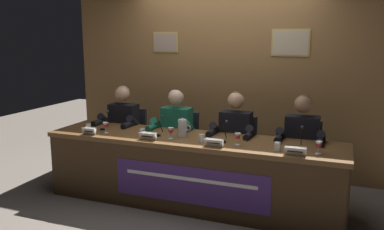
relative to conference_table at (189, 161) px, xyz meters
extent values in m
plane|color=#70665B|center=(0.00, 0.11, -0.52)|extent=(12.00, 12.00, 0.00)
cube|color=brown|center=(0.00, 1.37, 0.78)|extent=(4.49, 0.12, 2.60)
cube|color=tan|center=(-0.86, 1.31, 1.25)|extent=(0.37, 0.02, 0.28)
cube|color=gray|center=(-0.86, 1.29, 1.25)|extent=(0.33, 0.01, 0.24)
cube|color=tan|center=(0.85, 1.31, 1.25)|extent=(0.47, 0.02, 0.34)
cube|color=tan|center=(0.85, 1.29, 1.25)|extent=(0.43, 0.01, 0.30)
cube|color=brown|center=(0.00, 0.11, 0.22)|extent=(3.29, 0.76, 0.05)
cube|color=#402A16|center=(0.00, -0.25, -0.16)|extent=(3.23, 0.04, 0.71)
cube|color=#402A16|center=(-1.60, 0.11, -0.16)|extent=(0.08, 0.68, 0.71)
cube|color=#402A16|center=(1.59, 0.11, -0.16)|extent=(0.08, 0.68, 0.71)
cube|color=#4C2D7A|center=(0.11, -0.27, -0.16)|extent=(1.67, 0.01, 0.39)
cube|color=white|center=(0.11, -0.28, -0.09)|extent=(1.42, 0.00, 0.04)
cylinder|color=black|center=(-1.12, 0.59, -0.50)|extent=(0.44, 0.44, 0.02)
cylinder|color=black|center=(-1.12, 0.59, -0.29)|extent=(0.05, 0.05, 0.41)
cube|color=#232328|center=(-1.12, 0.59, -0.07)|extent=(0.44, 0.44, 0.03)
cube|color=#232328|center=(-1.12, 0.79, 0.16)|extent=(0.40, 0.05, 0.44)
cylinder|color=black|center=(-1.22, 0.24, -0.29)|extent=(0.10, 0.10, 0.46)
cylinder|color=black|center=(-1.02, 0.24, -0.29)|extent=(0.10, 0.10, 0.46)
cylinder|color=black|center=(-1.22, 0.39, -0.01)|extent=(0.13, 0.34, 0.13)
cylinder|color=black|center=(-1.02, 0.39, -0.01)|extent=(0.13, 0.34, 0.13)
cube|color=black|center=(-1.12, 0.56, 0.23)|extent=(0.36, 0.20, 0.48)
sphere|color=tan|center=(-1.12, 0.54, 0.61)|extent=(0.19, 0.19, 0.19)
sphere|color=gray|center=(-1.12, 0.55, 0.62)|extent=(0.17, 0.17, 0.17)
cylinder|color=black|center=(-1.33, 0.46, 0.25)|extent=(0.09, 0.30, 0.25)
cylinder|color=black|center=(-0.91, 0.46, 0.25)|extent=(0.09, 0.30, 0.25)
cylinder|color=black|center=(-1.33, 0.30, 0.27)|extent=(0.07, 0.24, 0.07)
cylinder|color=black|center=(-0.91, 0.30, 0.27)|extent=(0.07, 0.24, 0.07)
cube|color=white|center=(-1.13, -0.20, 0.28)|extent=(0.16, 0.03, 0.08)
cube|color=white|center=(-1.13, -0.17, 0.28)|extent=(0.16, 0.03, 0.08)
cube|color=black|center=(-1.13, -0.20, 0.28)|extent=(0.11, 0.01, 0.01)
cylinder|color=white|center=(-1.00, -0.05, 0.24)|extent=(0.06, 0.06, 0.00)
cylinder|color=white|center=(-1.00, -0.05, 0.27)|extent=(0.01, 0.01, 0.05)
cone|color=white|center=(-1.00, -0.05, 0.33)|extent=(0.06, 0.06, 0.06)
cylinder|color=#B21E2D|center=(-1.00, -0.05, 0.33)|extent=(0.04, 0.04, 0.04)
cylinder|color=silver|center=(-1.25, -0.04, 0.28)|extent=(0.06, 0.06, 0.08)
cylinder|color=silver|center=(-1.25, -0.04, 0.27)|extent=(0.05, 0.05, 0.05)
cylinder|color=black|center=(-1.12, 0.06, 0.25)|extent=(0.06, 0.06, 0.02)
cylinder|color=black|center=(-1.12, 0.12, 0.35)|extent=(0.01, 0.13, 0.18)
sphere|color=#2D2D2D|center=(-1.12, 0.19, 0.44)|extent=(0.03, 0.03, 0.03)
cylinder|color=black|center=(-0.38, 0.59, -0.50)|extent=(0.44, 0.44, 0.02)
cylinder|color=black|center=(-0.38, 0.59, -0.29)|extent=(0.05, 0.05, 0.41)
cube|color=#232328|center=(-0.38, 0.59, -0.07)|extent=(0.44, 0.44, 0.03)
cube|color=#232328|center=(-0.38, 0.79, 0.16)|extent=(0.40, 0.05, 0.44)
cylinder|color=black|center=(-0.48, 0.24, -0.29)|extent=(0.10, 0.10, 0.46)
cylinder|color=black|center=(-0.28, 0.24, -0.29)|extent=(0.10, 0.10, 0.46)
cylinder|color=black|center=(-0.48, 0.39, -0.01)|extent=(0.13, 0.34, 0.13)
cylinder|color=black|center=(-0.28, 0.39, -0.01)|extent=(0.13, 0.34, 0.13)
cube|color=#196047|center=(-0.38, 0.56, 0.23)|extent=(0.36, 0.20, 0.48)
sphere|color=beige|center=(-0.38, 0.54, 0.61)|extent=(0.19, 0.19, 0.19)
sphere|color=#331E0F|center=(-0.38, 0.55, 0.62)|extent=(0.17, 0.17, 0.17)
cylinder|color=#196047|center=(-0.59, 0.46, 0.25)|extent=(0.09, 0.30, 0.25)
cylinder|color=#196047|center=(-0.17, 0.46, 0.25)|extent=(0.09, 0.30, 0.25)
cylinder|color=#196047|center=(-0.59, 0.30, 0.27)|extent=(0.07, 0.24, 0.07)
cylinder|color=#196047|center=(-0.17, 0.30, 0.27)|extent=(0.07, 0.24, 0.07)
cube|color=white|center=(-0.41, -0.17, 0.28)|extent=(0.19, 0.03, 0.08)
cube|color=white|center=(-0.41, -0.14, 0.28)|extent=(0.19, 0.03, 0.08)
cube|color=black|center=(-0.41, -0.18, 0.28)|extent=(0.13, 0.01, 0.01)
cylinder|color=white|center=(-0.19, -0.03, 0.24)|extent=(0.06, 0.06, 0.00)
cylinder|color=white|center=(-0.19, -0.03, 0.27)|extent=(0.01, 0.01, 0.05)
cone|color=white|center=(-0.19, -0.03, 0.33)|extent=(0.06, 0.06, 0.06)
cylinder|color=#B21E2D|center=(-0.19, -0.03, 0.33)|extent=(0.04, 0.04, 0.04)
cylinder|color=silver|center=(-0.53, -0.04, 0.28)|extent=(0.06, 0.06, 0.08)
cylinder|color=silver|center=(-0.53, -0.04, 0.27)|extent=(0.05, 0.05, 0.05)
cylinder|color=black|center=(-0.38, 0.03, 0.25)|extent=(0.06, 0.06, 0.02)
cylinder|color=black|center=(-0.38, 0.09, 0.35)|extent=(0.01, 0.13, 0.18)
sphere|color=#2D2D2D|center=(-0.38, 0.15, 0.44)|extent=(0.03, 0.03, 0.03)
cylinder|color=black|center=(0.37, 0.59, -0.50)|extent=(0.44, 0.44, 0.02)
cylinder|color=black|center=(0.37, 0.59, -0.29)|extent=(0.05, 0.05, 0.41)
cube|color=#232328|center=(0.37, 0.59, -0.07)|extent=(0.44, 0.44, 0.03)
cube|color=#232328|center=(0.37, 0.79, 0.16)|extent=(0.40, 0.05, 0.44)
cylinder|color=black|center=(0.27, 0.24, -0.29)|extent=(0.10, 0.10, 0.46)
cylinder|color=black|center=(0.47, 0.24, -0.29)|extent=(0.10, 0.10, 0.46)
cylinder|color=black|center=(0.27, 0.39, -0.01)|extent=(0.13, 0.34, 0.13)
cylinder|color=black|center=(0.47, 0.39, -0.01)|extent=(0.13, 0.34, 0.13)
cube|color=black|center=(0.37, 0.56, 0.23)|extent=(0.36, 0.20, 0.48)
sphere|color=tan|center=(0.37, 0.54, 0.61)|extent=(0.19, 0.19, 0.19)
sphere|color=#593819|center=(0.37, 0.55, 0.62)|extent=(0.17, 0.17, 0.17)
cylinder|color=black|center=(0.16, 0.46, 0.25)|extent=(0.09, 0.30, 0.25)
cylinder|color=black|center=(0.58, 0.46, 0.25)|extent=(0.09, 0.30, 0.25)
cylinder|color=black|center=(0.16, 0.30, 0.27)|extent=(0.07, 0.24, 0.07)
cylinder|color=black|center=(0.58, 0.30, 0.27)|extent=(0.07, 0.24, 0.07)
cube|color=white|center=(0.34, -0.18, 0.28)|extent=(0.19, 0.03, 0.08)
cube|color=white|center=(0.34, -0.15, 0.28)|extent=(0.19, 0.03, 0.08)
cube|color=black|center=(0.34, -0.18, 0.28)|extent=(0.13, 0.01, 0.01)
cylinder|color=white|center=(0.54, -0.01, 0.24)|extent=(0.06, 0.06, 0.00)
cylinder|color=white|center=(0.54, -0.01, 0.27)|extent=(0.01, 0.01, 0.05)
cone|color=white|center=(0.54, -0.01, 0.33)|extent=(0.06, 0.06, 0.06)
cylinder|color=#B21E2D|center=(0.54, -0.01, 0.33)|extent=(0.04, 0.04, 0.04)
cylinder|color=silver|center=(0.17, -0.05, 0.28)|extent=(0.06, 0.06, 0.08)
cylinder|color=silver|center=(0.17, -0.05, 0.27)|extent=(0.05, 0.05, 0.05)
cylinder|color=black|center=(0.38, 0.01, 0.25)|extent=(0.06, 0.06, 0.02)
cylinder|color=black|center=(0.38, 0.07, 0.35)|extent=(0.01, 0.13, 0.18)
sphere|color=#2D2D2D|center=(0.38, 0.14, 0.44)|extent=(0.03, 0.03, 0.03)
cylinder|color=black|center=(1.12, 0.59, -0.50)|extent=(0.44, 0.44, 0.02)
cylinder|color=black|center=(1.12, 0.59, -0.29)|extent=(0.05, 0.05, 0.41)
cube|color=#232328|center=(1.12, 0.59, -0.07)|extent=(0.44, 0.44, 0.03)
cube|color=#232328|center=(1.12, 0.79, 0.16)|extent=(0.40, 0.05, 0.44)
cylinder|color=black|center=(1.02, 0.24, -0.29)|extent=(0.10, 0.10, 0.46)
cylinder|color=black|center=(1.22, 0.24, -0.29)|extent=(0.10, 0.10, 0.46)
cylinder|color=black|center=(1.02, 0.39, -0.01)|extent=(0.13, 0.34, 0.13)
cylinder|color=black|center=(1.22, 0.39, -0.01)|extent=(0.13, 0.34, 0.13)
cube|color=black|center=(1.12, 0.56, 0.23)|extent=(0.36, 0.20, 0.48)
sphere|color=#8E664C|center=(1.12, 0.54, 0.61)|extent=(0.19, 0.19, 0.19)
sphere|color=#593819|center=(1.12, 0.55, 0.62)|extent=(0.17, 0.17, 0.17)
cylinder|color=black|center=(0.91, 0.46, 0.25)|extent=(0.09, 0.30, 0.25)
cylinder|color=black|center=(1.33, 0.46, 0.25)|extent=(0.09, 0.30, 0.25)
cylinder|color=black|center=(0.91, 0.30, 0.27)|extent=(0.07, 0.24, 0.07)
cylinder|color=black|center=(1.33, 0.30, 0.27)|extent=(0.07, 0.24, 0.07)
cube|color=white|center=(1.14, -0.19, 0.28)|extent=(0.20, 0.03, 0.08)
cube|color=white|center=(1.14, -0.16, 0.28)|extent=(0.20, 0.03, 0.08)
cube|color=black|center=(1.14, -0.20, 0.28)|extent=(0.14, 0.01, 0.01)
cylinder|color=white|center=(1.34, -0.05, 0.24)|extent=(0.06, 0.06, 0.00)
cylinder|color=white|center=(1.34, -0.05, 0.27)|extent=(0.01, 0.01, 0.05)
cone|color=white|center=(1.34, -0.05, 0.33)|extent=(0.06, 0.06, 0.06)
cylinder|color=#B21E2D|center=(1.34, -0.05, 0.33)|extent=(0.04, 0.04, 0.04)
cylinder|color=silver|center=(0.95, -0.08, 0.28)|extent=(0.06, 0.06, 0.08)
cylinder|color=silver|center=(0.95, -0.08, 0.27)|extent=(0.05, 0.05, 0.05)
cylinder|color=black|center=(1.16, 0.02, 0.25)|extent=(0.06, 0.06, 0.02)
cylinder|color=black|center=(1.16, 0.09, 0.35)|extent=(0.01, 0.13, 0.18)
sphere|color=#2D2D2D|center=(1.16, 0.15, 0.44)|extent=(0.03, 0.03, 0.03)
cylinder|color=silver|center=(-0.12, 0.12, 0.33)|extent=(0.10, 0.10, 0.18)
cylinder|color=silver|center=(-0.12, 0.12, 0.43)|extent=(0.09, 0.09, 0.01)
sphere|color=silver|center=(-0.12, 0.12, 0.44)|extent=(0.02, 0.02, 0.02)
torus|color=silver|center=(-0.05, 0.12, 0.34)|extent=(0.07, 0.01, 0.07)
camera|label=1|loc=(1.53, -3.85, 1.31)|focal=37.35mm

